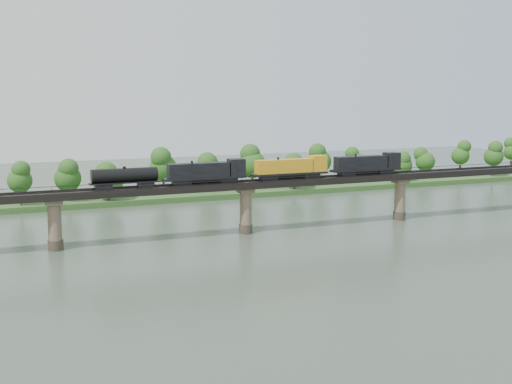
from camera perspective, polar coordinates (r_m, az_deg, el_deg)
name	(u,v)px	position (r m, az deg, el deg)	size (l,w,h in m)	color
ground	(308,267)	(114.32, 4.61, -6.67)	(400.00, 400.00, 0.00)	#344235
far_bank	(178,194)	(192.17, -6.91, -0.13)	(300.00, 24.00, 1.60)	#2A5020
bridge	(246,209)	(139.84, -0.92, -1.49)	(236.00, 30.00, 11.50)	#473A2D
bridge_superstructure	(246,180)	(138.84, -0.93, 1.08)	(220.00, 4.90, 0.75)	black
far_treeline	(154,170)	(184.78, -9.04, 1.98)	(289.06, 17.54, 13.60)	#382619
freight_train	(263,170)	(140.11, 0.63, 2.01)	(72.33, 2.82, 4.98)	black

